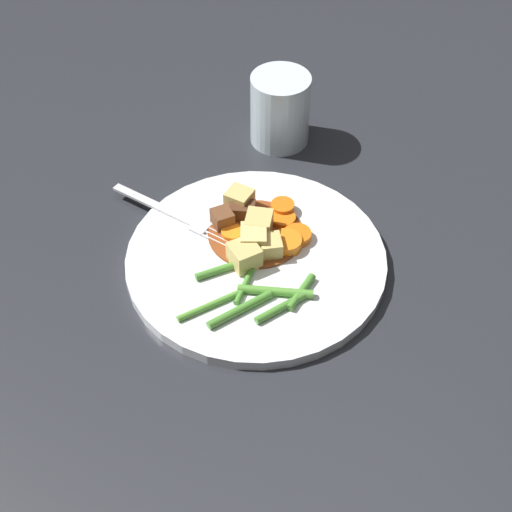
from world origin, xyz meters
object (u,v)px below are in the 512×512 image
at_px(potato_chunk_1, 237,201).
at_px(water_glass, 280,109).
at_px(dinner_plate, 256,260).
at_px(potato_chunk_0, 259,225).
at_px(carrot_slice_0, 286,243).
at_px(potato_chunk_3, 250,241).
at_px(carrot_slice_3, 283,208).
at_px(carrot_slice_2, 283,219).
at_px(carrot_slice_4, 232,233).
at_px(fork, 179,217).
at_px(meat_chunk_1, 222,219).
at_px(potato_chunk_4, 244,255).
at_px(carrot_slice_1, 297,236).
at_px(meat_chunk_0, 240,212).
at_px(potato_chunk_2, 271,249).

height_order(potato_chunk_1, water_glass, water_glass).
bearing_deg(dinner_plate, potato_chunk_0, -19.61).
relative_size(carrot_slice_0, potato_chunk_3, 1.11).
relative_size(carrot_slice_3, water_glass, 0.29).
height_order(carrot_slice_0, carrot_slice_2, carrot_slice_0).
bearing_deg(water_glass, potato_chunk_3, 156.00).
xyz_separation_m(carrot_slice_4, potato_chunk_0, (-0.00, -0.03, 0.01)).
relative_size(carrot_slice_2, potato_chunk_3, 0.95).
xyz_separation_m(carrot_slice_2, water_glass, (0.16, -0.04, 0.03)).
height_order(carrot_slice_0, carrot_slice_3, same).
xyz_separation_m(carrot_slice_2, potato_chunk_3, (-0.03, 0.05, 0.01)).
bearing_deg(fork, carrot_slice_3, -99.47).
bearing_deg(fork, carrot_slice_4, -129.99).
relative_size(carrot_slice_4, meat_chunk_1, 1.07).
bearing_deg(potato_chunk_4, water_glass, -24.61).
distance_m(carrot_slice_3, potato_chunk_3, 0.07).
bearing_deg(carrot_slice_0, carrot_slice_1, -58.66).
distance_m(dinner_plate, meat_chunk_0, 0.06).
distance_m(potato_chunk_3, potato_chunk_4, 0.02).
xyz_separation_m(potato_chunk_1, potato_chunk_3, (-0.07, 0.00, 0.00)).
xyz_separation_m(potato_chunk_0, water_glass, (0.18, -0.07, 0.02)).
distance_m(carrot_slice_0, potato_chunk_4, 0.05).
relative_size(potato_chunk_4, fork, 0.22).
bearing_deg(dinner_plate, potato_chunk_1, 1.80).
relative_size(carrot_slice_4, fork, 0.17).
xyz_separation_m(potato_chunk_1, water_glass, (0.13, -0.09, 0.02)).
xyz_separation_m(potato_chunk_0, potato_chunk_3, (-0.02, 0.01, -0.00)).
xyz_separation_m(carrot_slice_0, carrot_slice_3, (0.06, -0.01, -0.00)).
height_order(potato_chunk_4, water_glass, water_glass).
height_order(dinner_plate, potato_chunk_0, potato_chunk_0).
relative_size(carrot_slice_4, potato_chunk_2, 0.93).
bearing_deg(water_glass, meat_chunk_1, 144.54).
distance_m(potato_chunk_2, water_glass, 0.22).
height_order(carrot_slice_2, carrot_slice_4, same).
xyz_separation_m(dinner_plate, meat_chunk_1, (0.05, 0.02, 0.02)).
xyz_separation_m(carrot_slice_1, potato_chunk_0, (0.02, 0.04, 0.01)).
height_order(carrot_slice_2, potato_chunk_2, potato_chunk_2).
height_order(carrot_slice_0, fork, carrot_slice_0).
relative_size(potato_chunk_1, meat_chunk_1, 1.20).
height_order(potato_chunk_3, fork, potato_chunk_3).
relative_size(carrot_slice_3, meat_chunk_1, 1.18).
distance_m(potato_chunk_1, fork, 0.07).
height_order(potato_chunk_4, meat_chunk_1, potato_chunk_4).
relative_size(carrot_slice_0, carrot_slice_1, 1.10).
bearing_deg(carrot_slice_3, potato_chunk_1, 71.24).
height_order(potato_chunk_1, meat_chunk_1, potato_chunk_1).
bearing_deg(carrot_slice_1, carrot_slice_3, 5.23).
distance_m(potato_chunk_0, meat_chunk_0, 0.03).
xyz_separation_m(carrot_slice_3, potato_chunk_4, (-0.07, 0.06, 0.01)).
xyz_separation_m(carrot_slice_1, carrot_slice_2, (0.03, 0.01, -0.00)).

